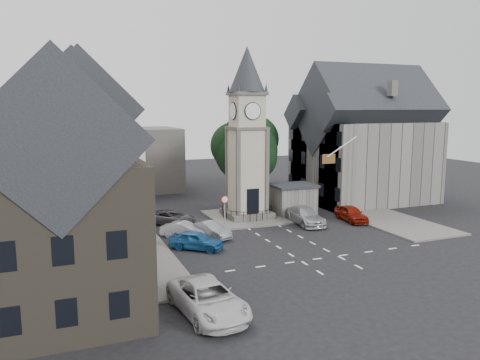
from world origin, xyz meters
name	(u,v)px	position (x,y,z in m)	size (l,w,h in m)	color
ground	(284,239)	(0.00, 0.00, 0.00)	(120.00, 120.00, 0.00)	black
pavement_west	(118,235)	(-12.50, 6.00, 0.07)	(6.00, 30.00, 0.14)	#595651
pavement_east	(350,207)	(12.00, 8.00, 0.07)	(6.00, 26.00, 0.14)	#595651
central_island	(261,215)	(1.50, 8.00, 0.08)	(10.00, 8.00, 0.16)	#595651
road_markings	(320,259)	(0.00, -5.50, 0.01)	(20.00, 8.00, 0.01)	silver
clock_tower	(247,134)	(0.00, 7.99, 8.12)	(4.86, 4.86, 16.25)	#4C4944
stone_shelter	(293,199)	(4.80, 7.50, 1.55)	(4.30, 3.30, 3.08)	#5B5854
town_tree	(246,142)	(2.00, 13.00, 6.97)	(7.20, 7.20, 10.80)	black
warning_sign_post	(225,205)	(-3.20, 5.43, 2.03)	(0.70, 0.19, 2.85)	black
terrace_pink	(71,149)	(-15.50, 16.00, 6.58)	(8.10, 7.60, 12.80)	#D19092
terrace_cream	(75,157)	(-15.50, 8.00, 6.58)	(8.10, 7.60, 12.80)	beige
terrace_tudor	(81,174)	(-15.50, 0.00, 6.19)	(8.10, 7.60, 12.00)	silver
building_sw_stone	(60,216)	(-17.00, -9.00, 5.35)	(8.60, 7.60, 10.40)	#4A4337
backdrop_west	(98,161)	(-12.00, 28.00, 4.00)	(20.00, 10.00, 8.00)	#4C4944
east_building	(363,146)	(15.59, 11.00, 6.26)	(14.40, 11.40, 12.60)	#5B5854
east_boundary_wall	(318,202)	(9.20, 10.00, 0.45)	(0.40, 16.00, 0.90)	#5B5854
flagpole	(342,147)	(8.00, 4.00, 7.00)	(3.68, 0.10, 2.74)	white
car_west_blue	(196,240)	(-7.50, -0.12, 0.70)	(1.66, 4.14, 1.41)	#19528D
car_west_silver	(184,230)	(-7.50, 3.41, 0.64)	(1.36, 3.89, 1.28)	#96989D
car_west_grey	(171,218)	(-7.54, 8.00, 0.66)	(2.20, 4.78, 1.33)	#313033
car_island_silver	(211,230)	(-5.50, 2.50, 0.64)	(1.36, 3.91, 1.29)	gray
car_island_east	(305,216)	(4.02, 3.71, 0.77)	(2.17, 5.34, 1.55)	#B0B1B9
car_east_red	(351,214)	(8.60, 3.00, 0.73)	(1.72, 4.28, 1.46)	maroon
van_sw_white	(208,299)	(-10.16, -11.17, 0.83)	(2.77, 6.01, 1.67)	silver
pedestrian	(355,205)	(11.30, 6.19, 0.75)	(0.55, 0.36, 1.51)	beige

